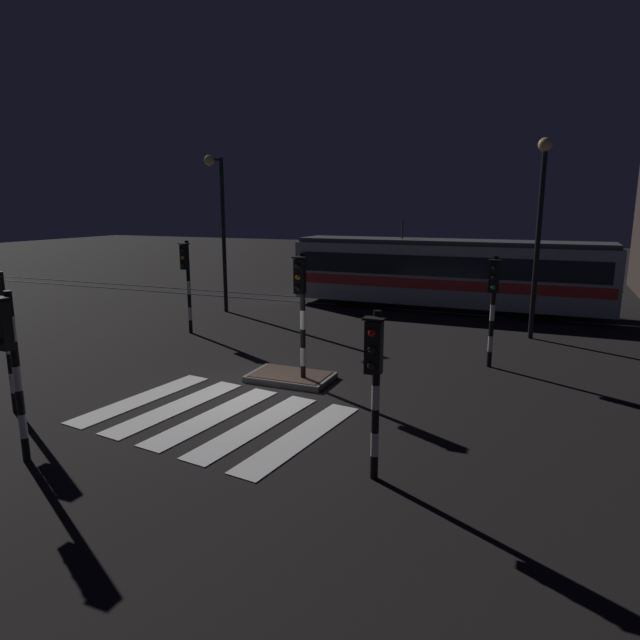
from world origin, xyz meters
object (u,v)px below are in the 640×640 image
Objects in this scene: street_lamp_trackside_right at (540,216)px; street_lamp_trackside_left at (220,215)px; traffic_light_kerb_mid_left at (10,352)px; traffic_light_corner_near_left at (2,322)px; traffic_light_corner_far_right at (493,295)px; traffic_light_corner_far_left at (187,273)px; traffic_light_median_centre at (301,299)px; tram at (446,273)px; traffic_light_corner_near_right at (375,372)px.

street_lamp_trackside_right is 13.09m from street_lamp_trackside_left.
traffic_light_kerb_mid_left is 15.11m from street_lamp_trackside_left.
traffic_light_corner_far_right is (9.88, 8.17, 0.01)m from traffic_light_corner_near_left.
traffic_light_corner_near_left is (1.11, -8.42, -0.12)m from traffic_light_corner_far_left.
traffic_light_corner_near_left is 0.93× the size of traffic_light_median_centre.
traffic_light_kerb_mid_left is 19.27m from tram.
traffic_light_corner_near_left is at bearing -178.85° from traffic_light_corner_near_right.
traffic_light_corner_near_right is at bearing -99.88° from street_lamp_trackside_right.
traffic_light_corner_near_right is 0.93× the size of traffic_light_kerb_mid_left.
street_lamp_trackside_right is at bearing -0.47° from street_lamp_trackside_left.
street_lamp_trackside_right reaches higher than tram.
traffic_light_corner_near_right is (9.86, -8.24, -0.30)m from traffic_light_corner_far_left.
traffic_light_corner_near_right is at bearing -39.89° from traffic_light_corner_far_left.
traffic_light_corner_far_right is at bearing -19.65° from street_lamp_trackside_left.
street_lamp_trackside_left is at bearing 105.16° from traffic_light_corner_far_left.
traffic_light_corner_far_left is 10.75m from traffic_light_kerb_mid_left.
street_lamp_trackside_right reaches higher than traffic_light_corner_near_left.
traffic_light_corner_far_left is 0.51× the size of street_lamp_trackside_left.
tram is (-1.79, 16.83, -0.26)m from traffic_light_corner_near_right.
traffic_light_kerb_mid_left is 0.23× the size of tram.
street_lamp_trackside_left is at bearing 100.04° from traffic_light_corner_near_left.
traffic_light_kerb_mid_left is 0.98× the size of traffic_light_corner_far_right.
traffic_light_corner_near_right is 0.44× the size of street_lamp_trackside_right.
street_lamp_trackside_left is 0.48× the size of tram.
traffic_light_corner_far_left reaches higher than traffic_light_corner_near_right.
traffic_light_corner_far_right is at bearing -1.32° from traffic_light_corner_far_left.
traffic_light_median_centre is (-3.37, 4.36, 0.34)m from traffic_light_corner_near_right.
street_lamp_trackside_left is at bearing -153.79° from tram.
traffic_light_corner_near_left is 18.38m from tram.
street_lamp_trackside_right reaches higher than street_lamp_trackside_left.
tram is (1.59, 12.47, -0.61)m from traffic_light_median_centre.
traffic_light_kerb_mid_left is 12.38m from traffic_light_corner_far_right.
traffic_light_median_centre is 0.52× the size of street_lamp_trackside_left.
traffic_light_corner_far_right is at bearing -71.75° from tram.
traffic_light_median_centre is at bearing -46.33° from street_lamp_trackside_left.
traffic_light_kerb_mid_left is 0.99× the size of traffic_light_corner_near_left.
traffic_light_median_centre is at bearing 40.10° from traffic_light_corner_near_left.
street_lamp_trackside_right is 1.01× the size of street_lamp_trackside_left.
traffic_light_corner_near_right is 0.44× the size of street_lamp_trackside_left.
traffic_light_corner_far_left reaches higher than traffic_light_corner_far_right.
traffic_light_kerb_mid_left is at bearing -70.71° from traffic_light_corner_far_left.
street_lamp_trackside_right is at bearing -49.81° from tram.
traffic_light_corner_far_left is at bearing 178.68° from traffic_light_corner_far_right.
traffic_light_corner_near_right is 16.93m from tram.
traffic_light_corner_far_right reaches higher than traffic_light_kerb_mid_left.
traffic_light_corner_far_right is (7.44, 9.89, 0.04)m from traffic_light_kerb_mid_left.
street_lamp_trackside_left reaches higher than traffic_light_kerb_mid_left.
traffic_light_kerb_mid_left is 2.99m from traffic_light_corner_near_left.
street_lamp_trackside_right is at bearing 59.10° from traffic_light_kerb_mid_left.
street_lamp_trackside_left is (-13.09, 0.11, -0.06)m from street_lamp_trackside_right.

